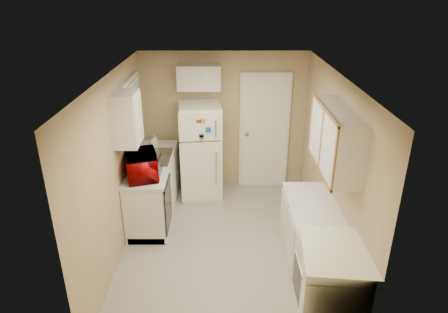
{
  "coord_description": "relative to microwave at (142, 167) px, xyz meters",
  "views": [
    {
      "loc": [
        -0.01,
        -4.66,
        3.4
      ],
      "look_at": [
        0.0,
        0.5,
        1.15
      ],
      "focal_mm": 32.0,
      "sensor_mm": 36.0,
      "label": 1
    }
  ],
  "objects": [
    {
      "name": "wall_right",
      "position": [
        2.55,
        -0.38,
        0.15
      ],
      "size": [
        3.8,
        3.8,
        0.0
      ],
      "primitive_type": "plane",
      "color": "tan",
      "rests_on": "floor"
    },
    {
      "name": "window_blinds",
      "position": [
        -0.21,
        0.67,
        0.55
      ],
      "size": [
        0.1,
        0.98,
        1.08
      ],
      "primitive_type": "cube",
      "color": "silver",
      "rests_on": "wall_left"
    },
    {
      "name": "dishwasher",
      "position": [
        0.34,
        -0.08,
        -0.56
      ],
      "size": [
        0.03,
        0.58,
        0.72
      ],
      "primitive_type": "cube",
      "color": "black",
      "rests_on": "floor"
    },
    {
      "name": "wall_back",
      "position": [
        1.15,
        1.52,
        0.15
      ],
      "size": [
        2.8,
        2.8,
        0.0
      ],
      "primitive_type": "plane",
      "color": "tan",
      "rests_on": "floor"
    },
    {
      "name": "upper_cabinet_left",
      "position": [
        -0.1,
        -0.16,
        0.75
      ],
      "size": [
        0.3,
        0.45,
        0.7
      ],
      "primitive_type": "cube",
      "color": "silver",
      "rests_on": "wall_left"
    },
    {
      "name": "soap_bottle",
      "position": [
        0.0,
        1.1,
        -0.05
      ],
      "size": [
        0.11,
        0.11,
        0.22
      ],
      "primitive_type": "imported",
      "rotation": [
        0.0,
        0.0,
        0.16
      ],
      "color": "silver",
      "rests_on": "left_counter"
    },
    {
      "name": "floor",
      "position": [
        1.15,
        -0.38,
        -1.05
      ],
      "size": [
        3.8,
        3.8,
        0.0
      ],
      "primitive_type": "plane",
      "color": "beige",
      "rests_on": "ground"
    },
    {
      "name": "wall_left",
      "position": [
        -0.25,
        -0.38,
        0.15
      ],
      "size": [
        3.8,
        3.8,
        0.0
      ],
      "primitive_type": "plane",
      "color": "tan",
      "rests_on": "floor"
    },
    {
      "name": "interior_door",
      "position": [
        1.85,
        1.48,
        -0.03
      ],
      "size": [
        0.86,
        0.06,
        2.08
      ],
      "primitive_type": "cube",
      "color": "white",
      "rests_on": "floor"
    },
    {
      "name": "sink",
      "position": [
        0.05,
        0.67,
        -0.19
      ],
      "size": [
        0.54,
        0.74,
        0.16
      ],
      "primitive_type": "cube",
      "color": "gray",
      "rests_on": "left_counter"
    },
    {
      "name": "microwave",
      "position": [
        0.0,
        0.0,
        0.0
      ],
      "size": [
        0.69,
        0.51,
        0.41
      ],
      "primitive_type": "imported",
      "rotation": [
        0.0,
        0.0,
        1.86
      ],
      "color": "#9A0304",
      "rests_on": "left_counter"
    },
    {
      "name": "right_counter",
      "position": [
        2.25,
        -1.18,
        -0.6
      ],
      "size": [
        0.6,
        2.0,
        0.9
      ],
      "primitive_type": "cube",
      "color": "silver",
      "rests_on": "floor"
    },
    {
      "name": "wall_front",
      "position": [
        1.15,
        -2.28,
        0.15
      ],
      "size": [
        2.8,
        2.8,
        0.0
      ],
      "primitive_type": "plane",
      "color": "tan",
      "rests_on": "floor"
    },
    {
      "name": "stove",
      "position": [
        2.26,
        -1.84,
        -0.54
      ],
      "size": [
        0.76,
        0.9,
        1.01
      ],
      "primitive_type": "cube",
      "rotation": [
        0.0,
        0.0,
        -0.1
      ],
      "color": "white",
      "rests_on": "floor"
    },
    {
      "name": "cabinet_over_fridge",
      "position": [
        0.75,
        1.37,
        0.95
      ],
      "size": [
        0.7,
        0.3,
        0.4
      ],
      "primitive_type": "cube",
      "color": "silver",
      "rests_on": "wall_back"
    },
    {
      "name": "refrigerator",
      "position": [
        0.76,
        1.13,
        -0.24
      ],
      "size": [
        0.73,
        0.72,
        1.62
      ],
      "primitive_type": "cube",
      "rotation": [
        0.0,
        0.0,
        0.11
      ],
      "color": "white",
      "rests_on": "floor"
    },
    {
      "name": "upper_cabinet_right",
      "position": [
        2.4,
        -0.88,
        0.75
      ],
      "size": [
        0.3,
        1.2,
        0.7
      ],
      "primitive_type": "cube",
      "color": "silver",
      "rests_on": "wall_right"
    },
    {
      "name": "left_counter",
      "position": [
        0.05,
        0.52,
        -0.6
      ],
      "size": [
        0.6,
        1.8,
        0.9
      ],
      "primitive_type": "cube",
      "color": "silver",
      "rests_on": "floor"
    },
    {
      "name": "ceiling",
      "position": [
        1.15,
        -0.38,
        1.35
      ],
      "size": [
        3.8,
        3.8,
        0.0
      ],
      "primitive_type": "plane",
      "color": "white",
      "rests_on": "floor"
    }
  ]
}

